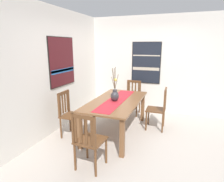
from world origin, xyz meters
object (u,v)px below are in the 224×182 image
object	(u,v)px
chair_0	(89,140)
chair_1	(159,108)
painting_on_back_wall	(62,62)
painting_on_side_wall	(146,63)
chair_3	(70,113)
centerpiece_vase	(115,95)
chair_2	(132,97)
dining_table	(116,105)

from	to	relation	value
chair_0	chair_1	xyz separation A→B (m)	(1.88, -0.82, 0.01)
painting_on_back_wall	painting_on_side_wall	world-z (taller)	painting_on_back_wall
chair_3	chair_0	bearing A→B (deg)	-134.76
chair_1	chair_0	bearing A→B (deg)	156.39
painting_on_back_wall	chair_1	bearing A→B (deg)	-76.09
chair_1	painting_on_side_wall	bearing A→B (deg)	24.23
chair_3	painting_on_side_wall	xyz separation A→B (m)	(2.21, -1.17, 0.91)
centerpiece_vase	painting_on_back_wall	distance (m)	1.45
painting_on_side_wall	chair_2	bearing A→B (deg)	147.39
chair_0	centerpiece_vase	bearing A→B (deg)	1.40
centerpiece_vase	chair_1	xyz separation A→B (m)	(0.59, -0.85, -0.38)
centerpiece_vase	painting_on_back_wall	bearing A→B (deg)	87.48
dining_table	painting_on_back_wall	size ratio (longest dim) A/B	1.75
dining_table	centerpiece_vase	world-z (taller)	centerpiece_vase
chair_2	painting_on_back_wall	world-z (taller)	painting_on_back_wall
dining_table	painting_on_side_wall	distance (m)	1.91
painting_on_side_wall	chair_3	bearing A→B (deg)	152.18
dining_table	chair_0	xyz separation A→B (m)	(-1.37, -0.02, -0.15)
chair_2	chair_3	bearing A→B (deg)	153.37
painting_on_back_wall	centerpiece_vase	bearing A→B (deg)	-92.52
dining_table	painting_on_back_wall	world-z (taller)	painting_on_back_wall
chair_2	painting_on_side_wall	bearing A→B (deg)	-32.61
chair_3	centerpiece_vase	bearing A→B (deg)	-65.00
centerpiece_vase	painting_on_side_wall	distance (m)	1.91
chair_0	painting_on_side_wall	size ratio (longest dim) A/B	0.81
dining_table	chair_2	xyz separation A→B (m)	(1.31, -0.03, -0.16)
centerpiece_vase	chair_1	bearing A→B (deg)	-55.30
dining_table	chair_2	world-z (taller)	chair_2
chair_0	chair_1	distance (m)	2.05
chair_0	painting_on_side_wall	bearing A→B (deg)	-5.04
chair_2	chair_0	bearing A→B (deg)	179.88
centerpiece_vase	chair_0	bearing A→B (deg)	-178.60
chair_2	painting_on_side_wall	world-z (taller)	painting_on_side_wall
painting_on_back_wall	dining_table	bearing A→B (deg)	-89.02
dining_table	painting_on_side_wall	bearing A→B (deg)	-9.72
dining_table	chair_3	bearing A→B (deg)	118.95
centerpiece_vase	painting_on_back_wall	size ratio (longest dim) A/B	0.65
centerpiece_vase	painting_on_back_wall	xyz separation A→B (m)	(0.06, 1.30, 0.64)
chair_1	chair_3	world-z (taller)	chair_1
chair_1	chair_3	bearing A→B (deg)	120.06
chair_2	painting_on_back_wall	size ratio (longest dim) A/B	0.85
dining_table	centerpiece_vase	bearing A→B (deg)	174.19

